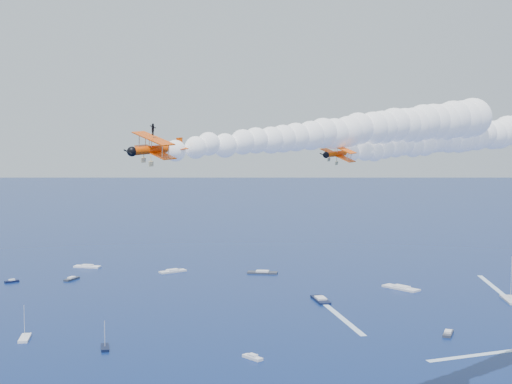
{
  "coord_description": "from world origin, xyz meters",
  "views": [
    {
      "loc": [
        13.54,
        -92.87,
        56.82
      ],
      "look_at": [
        5.57,
        8.57,
        48.88
      ],
      "focal_mm": 48.27,
      "sensor_mm": 36.0,
      "label": 1
    }
  ],
  "objects": [
    {
      "name": "boat_wakes",
      "position": [
        16.76,
        115.67,
        0.03
      ],
      "size": [
        205.45,
        127.4,
        0.04
      ],
      "color": "white",
      "rests_on": "ground"
    },
    {
      "name": "smoke_trail_lead",
      "position": [
        43.49,
        41.73,
        57.04
      ],
      "size": [
        72.71,
        72.42,
        12.58
      ],
      "primitive_type": null,
      "rotation": [
        0.0,
        0.0,
        3.88
      ],
      "color": "white"
    },
    {
      "name": "biplane_lead",
      "position": [
        18.17,
        18.75,
        54.4
      ],
      "size": [
        10.16,
        10.48,
        6.71
      ],
      "primitive_type": null,
      "rotation": [
        -0.3,
        0.07,
        3.88
      ],
      "color": "#FF5305"
    },
    {
      "name": "biplane_trail",
      "position": [
        -7.04,
        -1.61,
        55.35
      ],
      "size": [
        12.6,
        13.25,
        7.82
      ],
      "primitive_type": null,
      "rotation": [
        -0.19,
        0.07,
        3.82
      ],
      "color": "#E74704"
    },
    {
      "name": "spectator_boats",
      "position": [
        -4.8,
        126.83,
        0.35
      ],
      "size": [
        193.14,
        179.42,
        0.7
      ],
      "color": "silver",
      "rests_on": "ground"
    },
    {
      "name": "smoke_trail_trail",
      "position": [
        19.58,
        19.86,
        57.99
      ],
      "size": [
        72.67,
        71.25,
        12.58
      ],
      "primitive_type": null,
      "rotation": [
        0.0,
        0.0,
        3.82
      ],
      "color": "white"
    }
  ]
}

